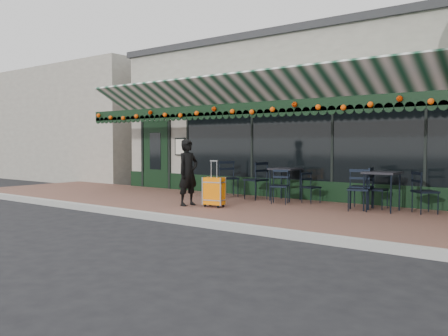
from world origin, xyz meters
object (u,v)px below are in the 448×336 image
Objects in this scene: woman at (188,173)px; suitcase at (214,192)px; cafe_table_b at (285,171)px; chair_a_right at (377,190)px; chair_b_right at (311,188)px; chair_a_front at (358,190)px; chair_b_left at (256,180)px; chair_a_left at (361,188)px; chair_a_extra at (425,192)px; cafe_table_a at (382,176)px; chair_b_front at (280,186)px; chair_solo at (229,179)px.

woman is 1.46× the size of suitcase.
cafe_table_b is 2.44m from chair_a_right.
woman reaches higher than chair_a_right.
suitcase reaches higher than chair_b_right.
chair_a_front is 0.92× the size of chair_b_left.
chair_a_left is 0.95× the size of chair_b_left.
suitcase is 1.19× the size of chair_a_extra.
chair_b_left is at bearing 81.07° from suitcase.
suitcase is 3.70m from cafe_table_a.
woman is at bearing -2.87° from chair_b_left.
cafe_table_a is 1.03× the size of cafe_table_b.
chair_a_right reaches higher than chair_b_front.
woman is at bearing 120.10° from chair_a_right.
cafe_table_b is at bearing -107.78° from chair_a_left.
cafe_table_a is at bearing -145.05° from chair_a_right.
cafe_table_a is at bearing -15.62° from chair_b_front.
cafe_table_b is at bearing 61.60° from suitcase.
chair_a_left is 0.96× the size of chair_solo.
chair_a_extra is at bearing -61.33° from woman.
cafe_table_a is 1.12× the size of chair_b_right.
cafe_table_a is at bearing -8.71° from cafe_table_b.
chair_a_extra is at bearing 3.53° from chair_a_front.
woman reaches higher than chair_b_left.
chair_b_left reaches higher than chair_a_left.
chair_solo is at bearing 46.70° from chair_a_extra.
suitcase is 1.40× the size of chair_b_right.
woman is 3.96m from chair_a_left.
chair_b_front is at bearing -38.45° from woman.
chair_b_left reaches higher than chair_solo.
chair_b_left reaches higher than chair_b_front.
chair_a_right is 1.10× the size of chair_b_right.
suitcase reaches higher than chair_a_left.
cafe_table_b reaches higher than chair_b_right.
chair_a_right is at bearing 124.86° from cafe_table_a.
chair_a_left is at bearing -8.33° from cafe_table_b.
chair_a_left is (2.13, -0.31, -0.27)m from cafe_table_b.
chair_a_left is (2.78, 1.79, 0.12)m from suitcase.
chair_a_front is (-0.21, -0.58, 0.04)m from chair_a_right.
chair_a_front reaches higher than chair_b_right.
suitcase is 2.18m from chair_solo.
chair_solo is (-1.02, 1.92, 0.14)m from suitcase.
chair_a_extra is (4.10, 1.88, 0.09)m from suitcase.
chair_a_right is 2.25m from chair_b_front.
chair_b_left is (-4.18, -0.04, 0.05)m from chair_a_extra.
chair_a_right is 0.84× the size of chair_b_left.
chair_solo is at bearing 109.15° from chair_b_right.
suitcase is 3.31m from chair_a_left.
woman reaches higher than cafe_table_b.
chair_solo is (-1.89, 0.49, 0.08)m from chair_b_front.
chair_b_left is 1.31× the size of chair_b_right.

